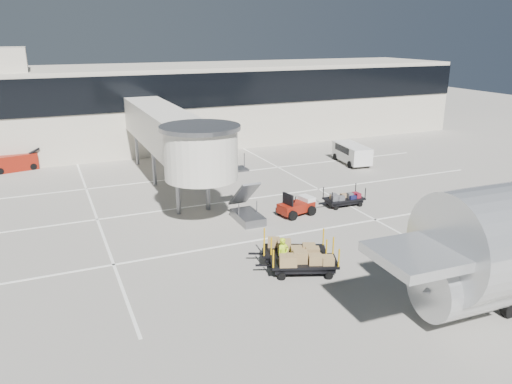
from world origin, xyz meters
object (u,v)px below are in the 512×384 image
at_px(box_cart_far, 292,250).
at_px(belt_loader, 15,162).
at_px(ground_worker, 283,254).
at_px(suitcase_cart, 343,199).
at_px(box_cart_near, 300,260).
at_px(baggage_tug, 297,206).
at_px(minivan, 351,152).

xyz_separation_m(box_cart_far, belt_loader, (-13.43, 25.19, 0.10)).
bearing_deg(ground_worker, box_cart_far, 30.65).
height_order(suitcase_cart, box_cart_near, box_cart_near).
xyz_separation_m(box_cart_far, ground_worker, (-0.84, -0.65, 0.24)).
bearing_deg(belt_loader, box_cart_near, -75.81).
height_order(suitcase_cart, box_cart_far, box_cart_far).
xyz_separation_m(box_cart_near, ground_worker, (-0.63, 0.62, 0.19)).
bearing_deg(baggage_tug, ground_worker, -134.41).
distance_m(box_cart_near, ground_worker, 0.90).
bearing_deg(suitcase_cart, baggage_tug, -173.20).
distance_m(suitcase_cart, belt_loader, 27.93).
bearing_deg(ground_worker, minivan, 40.51).
distance_m(suitcase_cart, ground_worker, 10.61).
bearing_deg(box_cart_far, ground_worker, -117.25).
bearing_deg(belt_loader, suitcase_cart, -54.87).
relative_size(suitcase_cart, ground_worker, 1.97).
bearing_deg(baggage_tug, box_cart_far, -131.52).
relative_size(box_cart_near, minivan, 0.86).
bearing_deg(belt_loader, minivan, -30.86).
height_order(baggage_tug, box_cart_near, box_cart_near).
xyz_separation_m(ground_worker, minivan, (15.04, 16.60, 0.18)).
distance_m(suitcase_cart, box_cart_far, 9.55).
height_order(ground_worker, minivan, minivan).
distance_m(baggage_tug, ground_worker, 7.91).
distance_m(suitcase_cart, minivan, 11.94).
distance_m(minivan, belt_loader, 29.13).
height_order(baggage_tug, box_cart_far, baggage_tug).
bearing_deg(ground_worker, baggage_tug, 49.84).
bearing_deg(ground_worker, suitcase_cart, 33.76).
bearing_deg(suitcase_cart, ground_worker, -137.16).
distance_m(box_cart_far, minivan, 21.35).
relative_size(baggage_tug, ground_worker, 1.53).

